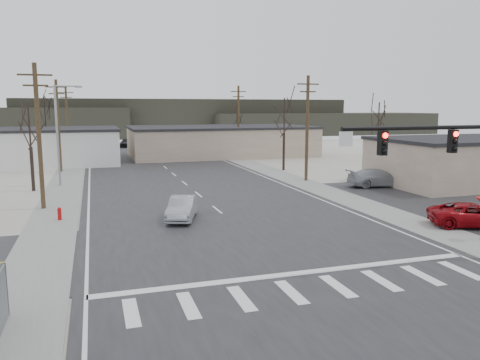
% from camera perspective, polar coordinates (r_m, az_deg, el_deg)
% --- Properties ---
extents(ground, '(140.00, 140.00, 0.00)m').
position_cam_1_polar(ground, '(25.03, 1.89, -7.50)').
color(ground, silver).
rests_on(ground, ground).
extents(main_road, '(18.00, 110.00, 0.05)m').
position_cam_1_polar(main_road, '(39.13, -5.41, -1.53)').
color(main_road, black).
rests_on(main_road, ground).
extents(cross_road, '(90.00, 10.00, 0.04)m').
position_cam_1_polar(cross_road, '(25.03, 1.89, -7.46)').
color(cross_road, black).
rests_on(cross_road, ground).
extents(parking_lot, '(18.00, 20.00, 0.03)m').
position_cam_1_polar(parking_lot, '(40.67, 26.44, -2.04)').
color(parking_lot, black).
rests_on(parking_lot, ground).
extents(sidewalk_left, '(3.00, 90.00, 0.06)m').
position_cam_1_polar(sidewalk_left, '(43.31, -20.69, -1.05)').
color(sidewalk_left, gray).
rests_on(sidewalk_left, ground).
extents(sidewalk_right, '(3.00, 90.00, 0.06)m').
position_cam_1_polar(sidewalk_right, '(47.05, 6.01, 0.23)').
color(sidewalk_right, gray).
rests_on(sidewalk_right, ground).
extents(traffic_signal_mast, '(8.95, 0.43, 7.20)m').
position_cam_1_polar(traffic_signal_mast, '(22.99, 26.38, 2.01)').
color(traffic_signal_mast, black).
rests_on(traffic_signal_mast, ground).
extents(fire_hydrant, '(0.24, 0.24, 0.87)m').
position_cam_1_polar(fire_hydrant, '(31.44, -21.15, -3.86)').
color(fire_hydrant, '#A50C0C').
rests_on(fire_hydrant, ground).
extents(building_left_far, '(22.30, 12.30, 4.50)m').
position_cam_1_polar(building_left_far, '(63.35, -24.73, 3.71)').
color(building_left_far, silver).
rests_on(building_left_far, ground).
extents(building_right_far, '(26.30, 14.30, 4.30)m').
position_cam_1_polar(building_right_far, '(69.21, -2.37, 4.79)').
color(building_right_far, tan).
rests_on(building_right_far, ground).
extents(building_lot, '(14.30, 10.30, 4.30)m').
position_cam_1_polar(building_lot, '(47.41, 25.11, 2.10)').
color(building_lot, tan).
rests_on(building_lot, ground).
extents(upole_left_b, '(2.20, 0.30, 10.00)m').
position_cam_1_polar(upole_left_b, '(34.88, -23.32, 5.14)').
color(upole_left_b, '#4D3923').
rests_on(upole_left_b, ground).
extents(upole_left_c, '(2.20, 0.30, 10.00)m').
position_cam_1_polar(upole_left_c, '(54.80, -21.27, 6.35)').
color(upole_left_c, '#4D3923').
rests_on(upole_left_c, ground).
extents(upole_left_d, '(2.20, 0.30, 10.00)m').
position_cam_1_polar(upole_left_d, '(74.76, -20.31, 6.91)').
color(upole_left_d, '#4D3923').
rests_on(upole_left_d, ground).
extents(upole_right_a, '(2.20, 0.30, 10.00)m').
position_cam_1_polar(upole_right_a, '(45.12, 8.19, 6.45)').
color(upole_right_a, '#4D3923').
rests_on(upole_right_a, ground).
extents(upole_right_b, '(2.20, 0.30, 10.00)m').
position_cam_1_polar(upole_right_b, '(65.64, -0.19, 7.26)').
color(upole_right_b, '#4D3923').
rests_on(upole_right_b, ground).
extents(streetlight_main, '(2.40, 0.25, 9.00)m').
position_cam_1_polar(streetlight_main, '(44.79, -21.16, 5.75)').
color(streetlight_main, gray).
rests_on(streetlight_main, ground).
extents(tree_left_near, '(3.30, 3.30, 7.35)m').
position_cam_1_polar(tree_left_near, '(42.99, -24.27, 5.65)').
color(tree_left_near, black).
rests_on(tree_left_near, ground).
extents(tree_right_mid, '(3.74, 3.74, 8.33)m').
position_cam_1_polar(tree_right_mid, '(52.80, 5.41, 7.60)').
color(tree_right_mid, black).
rests_on(tree_right_mid, ground).
extents(tree_left_far, '(3.96, 3.96, 8.82)m').
position_cam_1_polar(tree_left_far, '(68.92, -22.68, 7.54)').
color(tree_left_far, black).
rests_on(tree_left_far, ground).
extents(tree_right_far, '(3.52, 3.52, 7.84)m').
position_cam_1_polar(tree_right_far, '(78.13, -0.36, 7.78)').
color(tree_right_far, black).
rests_on(tree_right_far, ground).
extents(tree_lot, '(3.52, 3.52, 7.84)m').
position_cam_1_polar(tree_lot, '(53.81, 16.53, 6.93)').
color(tree_lot, black).
rests_on(tree_lot, ground).
extents(hill_center, '(80.00, 18.00, 9.00)m').
position_cam_1_polar(hill_center, '(120.89, -6.56, 7.59)').
color(hill_center, '#333026').
rests_on(hill_center, ground).
extents(hill_right, '(60.00, 18.00, 5.50)m').
position_cam_1_polar(hill_right, '(126.78, 9.83, 6.78)').
color(hill_right, '#333026').
rests_on(hill_right, ground).
extents(sedan_crossing, '(2.83, 4.60, 1.43)m').
position_cam_1_polar(sedan_crossing, '(29.78, -7.06, -3.40)').
color(sedan_crossing, gray).
rests_on(sedan_crossing, main_road).
extents(car_far_a, '(2.27, 5.13, 1.46)m').
position_cam_1_polar(car_far_a, '(71.99, -10.24, 3.72)').
color(car_far_a, black).
rests_on(car_far_a, main_road).
extents(car_far_b, '(3.34, 4.95, 1.57)m').
position_cam_1_polar(car_far_b, '(86.01, -13.66, 4.46)').
color(car_far_b, black).
rests_on(car_far_b, main_road).
extents(car_parked_red, '(5.51, 4.02, 1.39)m').
position_cam_1_polar(car_parked_red, '(31.04, 26.54, -3.84)').
color(car_parked_red, maroon).
rests_on(car_parked_red, parking_lot).
extents(car_parked_dark_a, '(3.81, 2.25, 1.22)m').
position_cam_1_polar(car_parked_dark_a, '(44.11, 20.39, -0.05)').
color(car_parked_dark_a, black).
rests_on(car_parked_dark_a, parking_lot).
extents(car_parked_dark_b, '(4.25, 2.15, 1.34)m').
position_cam_1_polar(car_parked_dark_b, '(43.24, 26.64, -0.53)').
color(car_parked_dark_b, black).
rests_on(car_parked_dark_b, parking_lot).
extents(car_parked_silver, '(5.66, 2.89, 1.57)m').
position_cam_1_polar(car_parked_silver, '(43.50, 16.44, 0.26)').
color(car_parked_silver, '#909499').
rests_on(car_parked_silver, parking_lot).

